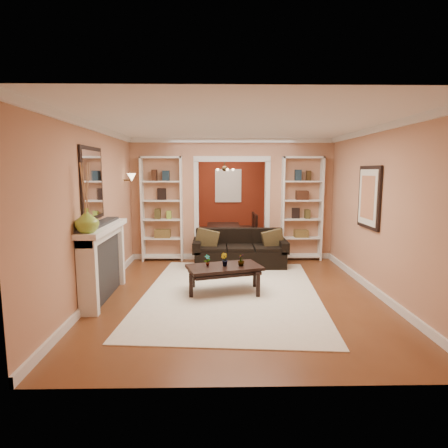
{
  "coord_description": "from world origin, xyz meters",
  "views": [
    {
      "loc": [
        -0.34,
        -7.22,
        1.99
      ],
      "look_at": [
        -0.22,
        -0.8,
        1.08
      ],
      "focal_mm": 30.0,
      "sensor_mm": 36.0,
      "label": 1
    }
  ],
  "objects_px": {
    "coffee_table": "(224,279)",
    "dining_table": "(225,236)",
    "bookshelf_right": "(302,209)",
    "bookshelf_left": "(162,209)",
    "fireplace": "(105,262)",
    "sofa": "(240,248)"
  },
  "relations": [
    {
      "from": "coffee_table",
      "to": "dining_table",
      "type": "height_order",
      "value": "dining_table"
    },
    {
      "from": "bookshelf_right",
      "to": "coffee_table",
      "type": "bearing_deg",
      "value": -127.68
    },
    {
      "from": "dining_table",
      "to": "coffee_table",
      "type": "bearing_deg",
      "value": 178.76
    },
    {
      "from": "bookshelf_left",
      "to": "dining_table",
      "type": "relative_size",
      "value": 1.48
    },
    {
      "from": "bookshelf_left",
      "to": "dining_table",
      "type": "height_order",
      "value": "bookshelf_left"
    },
    {
      "from": "coffee_table",
      "to": "fireplace",
      "type": "relative_size",
      "value": 0.69
    },
    {
      "from": "dining_table",
      "to": "bookshelf_left",
      "type": "bearing_deg",
      "value": 136.89
    },
    {
      "from": "coffee_table",
      "to": "bookshelf_left",
      "type": "xyz_separation_m",
      "value": [
        -1.33,
        2.29,
        0.93
      ]
    },
    {
      "from": "sofa",
      "to": "fireplace",
      "type": "xyz_separation_m",
      "value": [
        -2.23,
        -1.95,
        0.2
      ]
    },
    {
      "from": "sofa",
      "to": "bookshelf_right",
      "type": "bearing_deg",
      "value": 22.38
    },
    {
      "from": "coffee_table",
      "to": "dining_table",
      "type": "xyz_separation_m",
      "value": [
        0.08,
        3.8,
        0.05
      ]
    },
    {
      "from": "sofa",
      "to": "bookshelf_left",
      "type": "xyz_separation_m",
      "value": [
        -1.69,
        0.58,
        0.77
      ]
    },
    {
      "from": "bookshelf_left",
      "to": "dining_table",
      "type": "distance_m",
      "value": 2.25
    },
    {
      "from": "sofa",
      "to": "fireplace",
      "type": "height_order",
      "value": "fireplace"
    },
    {
      "from": "sofa",
      "to": "bookshelf_left",
      "type": "bearing_deg",
      "value": 161.08
    },
    {
      "from": "fireplace",
      "to": "bookshelf_left",
      "type": "bearing_deg",
      "value": 77.95
    },
    {
      "from": "bookshelf_right",
      "to": "dining_table",
      "type": "xyz_separation_m",
      "value": [
        -1.69,
        1.51,
        -0.88
      ]
    },
    {
      "from": "coffee_table",
      "to": "dining_table",
      "type": "bearing_deg",
      "value": 71.97
    },
    {
      "from": "fireplace",
      "to": "sofa",
      "type": "bearing_deg",
      "value": 41.15
    },
    {
      "from": "coffee_table",
      "to": "fireplace",
      "type": "distance_m",
      "value": 1.92
    },
    {
      "from": "coffee_table",
      "to": "bookshelf_left",
      "type": "height_order",
      "value": "bookshelf_left"
    },
    {
      "from": "sofa",
      "to": "dining_table",
      "type": "xyz_separation_m",
      "value": [
        -0.28,
        2.09,
        -0.11
      ]
    }
  ]
}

